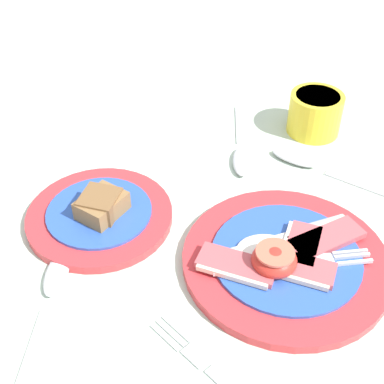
{
  "coord_description": "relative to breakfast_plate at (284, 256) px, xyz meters",
  "views": [
    {
      "loc": [
        0.01,
        -0.43,
        0.48
      ],
      "look_at": [
        -0.03,
        0.1,
        0.02
      ],
      "focal_mm": 50.0,
      "sensor_mm": 36.0,
      "label": 1
    }
  ],
  "objects": [
    {
      "name": "sugar_cup",
      "position": [
        0.07,
        0.28,
        0.02
      ],
      "size": [
        0.08,
        0.08,
        0.06
      ],
      "color": "yellow",
      "rests_on": "ground_plane"
    },
    {
      "name": "fork_on_cloth",
      "position": [
        -0.07,
        -0.16,
        -0.01
      ],
      "size": [
        0.15,
        0.14,
        0.01
      ],
      "rotation": [
        0.0,
        0.0,
        2.39
      ],
      "color": "silver",
      "rests_on": "ground_plane"
    },
    {
      "name": "teaspoon_stray",
      "position": [
        -0.26,
        -0.06,
        -0.01
      ],
      "size": [
        0.03,
        0.19,
        0.01
      ],
      "rotation": [
        0.0,
        0.0,
        1.57
      ],
      "color": "silver",
      "rests_on": "ground_plane"
    },
    {
      "name": "bread_plate",
      "position": [
        -0.23,
        0.06,
        0.0
      ],
      "size": [
        0.19,
        0.19,
        0.04
      ],
      "color": "red",
      "rests_on": "ground_plane"
    },
    {
      "name": "teaspoon_by_saucer",
      "position": [
        0.05,
        0.19,
        -0.01
      ],
      "size": [
        0.18,
        0.11,
        0.01
      ],
      "rotation": [
        0.0,
        0.0,
        2.61
      ],
      "color": "silver",
      "rests_on": "ground_plane"
    },
    {
      "name": "breakfast_plate",
      "position": [
        0.0,
        0.0,
        0.0
      ],
      "size": [
        0.24,
        0.24,
        0.04
      ],
      "color": "red",
      "rests_on": "ground_plane"
    },
    {
      "name": "teaspoon_near_cup",
      "position": [
        -0.05,
        0.22,
        -0.01
      ],
      "size": [
        0.03,
        0.19,
        0.01
      ],
      "rotation": [
        0.0,
        0.0,
        4.73
      ],
      "color": "silver",
      "rests_on": "ground_plane"
    },
    {
      "name": "ground_plane",
      "position": [
        -0.09,
        -0.0,
        -0.01
      ],
      "size": [
        3.0,
        3.0,
        0.0
      ],
      "primitive_type": "plane",
      "color": "#B7CCB7"
    }
  ]
}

